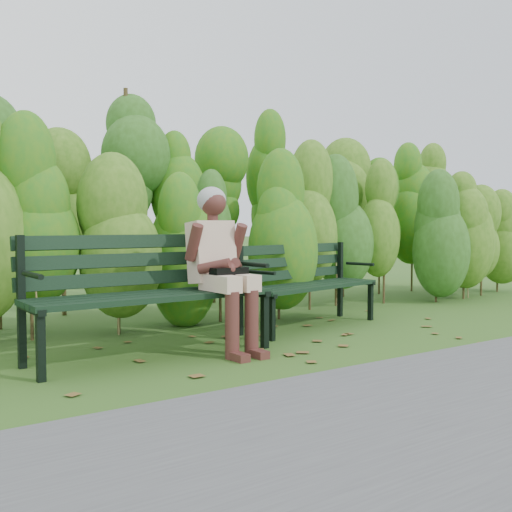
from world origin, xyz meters
TOP-DOWN VIEW (x-y plane):
  - ground at (0.00, 0.00)m, footprint 80.00×80.00m
  - hedge_band at (0.00, 1.86)m, footprint 11.04×1.67m
  - leaf_litter at (-0.17, -0.00)m, footprint 5.55×2.19m
  - bench_left at (-1.09, 0.29)m, footprint 1.93×0.67m
  - bench_right at (0.79, 0.65)m, footprint 1.75×0.88m
  - seated_woman at (-0.52, 0.11)m, footprint 0.52×0.76m

SIDE VIEW (x-z plane):
  - ground at x=0.00m, z-range 0.00..0.00m
  - leaf_litter at x=-0.17m, z-range 0.00..0.01m
  - bench_right at x=0.79m, z-range 0.07..0.91m
  - bench_left at x=-1.09m, z-range 0.09..1.04m
  - seated_woman at x=-0.52m, z-range 0.09..1.44m
  - hedge_band at x=0.00m, z-range 0.05..2.47m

